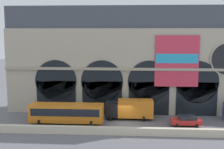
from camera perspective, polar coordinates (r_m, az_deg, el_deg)
ground_plane at (r=44.61m, az=2.49°, el=-9.59°), size 200.00×200.00×0.00m
quay_parapet_wall at (r=39.84m, az=2.35°, el=-11.02°), size 90.00×0.70×1.06m
station_building at (r=50.10m, az=2.79°, el=2.62°), size 40.45×5.27×18.01m
bus_midwest at (r=44.24m, az=-8.89°, el=-7.43°), size 11.00×3.25×3.10m
box_truck_center at (r=46.43m, az=3.51°, el=-6.69°), size 7.50×2.91×3.12m
car_mideast at (r=44.76m, az=14.34°, el=-8.71°), size 4.40×2.22×1.55m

